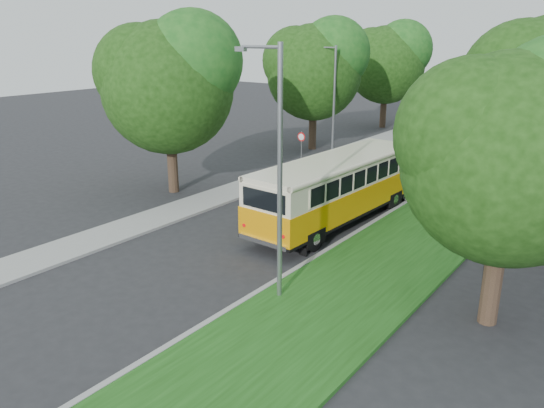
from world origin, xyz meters
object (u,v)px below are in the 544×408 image
Objects in this scene: lamppost_near at (277,167)px; lamppost_far at (333,98)px; car_silver at (411,182)px; car_white at (417,173)px; car_grey at (459,140)px; car_blue at (450,144)px; vintage_bus at (337,190)px.

lamppost_near is 20.53m from lamppost_far.
lamppost_far is 2.08× the size of car_silver.
lamppost_far reaches higher than car_white.
car_silver is at bearing -84.33° from car_grey.
car_white is (-1.69, 15.84, -3.70)m from lamppost_near.
car_white is at bearing -82.69° from car_blue.
lamppost_near reaches higher than lamppost_far.
lamppost_far is 1.57× the size of car_grey.
car_white is (0.41, 8.42, -0.86)m from vintage_bus.
car_blue reaches higher than car_white.
car_grey is (-0.83, 19.60, -0.87)m from vintage_bus.
lamppost_near is 14.45m from car_silver.
vintage_bus is 19.64m from car_grey.
lamppost_far is at bearing -133.65° from car_blue.
car_grey is (-1.72, 13.11, 0.05)m from car_silver.
lamppost_far reaches higher than car_silver.
lamppost_far reaches higher than car_grey.
lamppost_far reaches higher than vintage_bus.
vintage_bus reaches higher than car_blue.
lamppost_near is 0.77× the size of vintage_bus.
car_silver is at bearing -30.84° from lamppost_far.
car_white is 0.85× the size of car_grey.
car_silver is 0.89× the size of car_white.
car_grey is at bearing 54.94° from lamppost_far.
car_blue is at bearing 46.61° from lamppost_far.
lamppost_far is 1.52× the size of car_blue.
vintage_bus is 2.54× the size of car_white.
car_white reaches higher than car_silver.
vintage_bus is 2.17× the size of car_grey.
lamppost_near is 1.62× the size of car_blue.
lamppost_far is at bearing 170.68° from car_white.
car_silver is at bearing -81.53° from car_blue.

